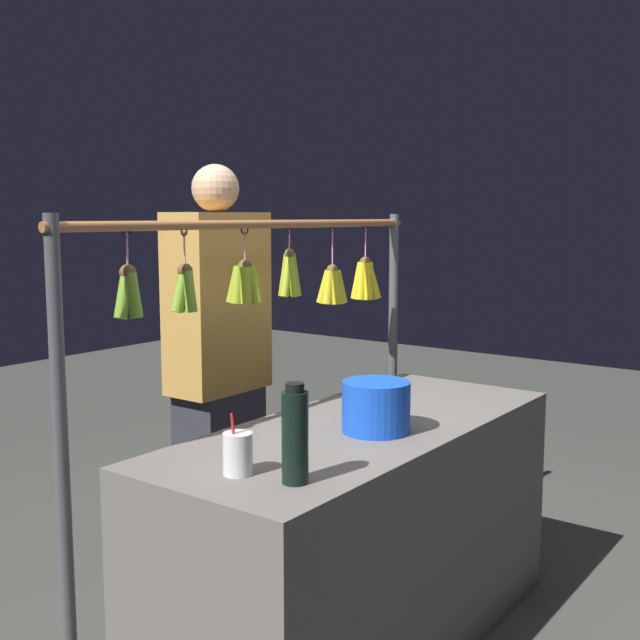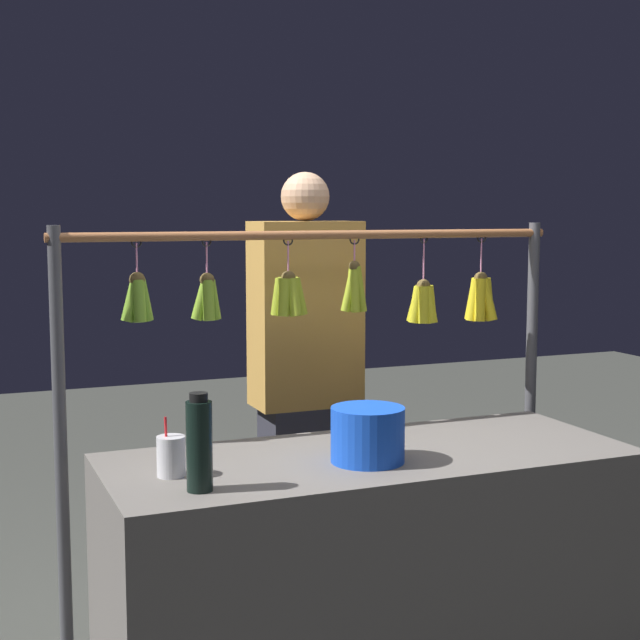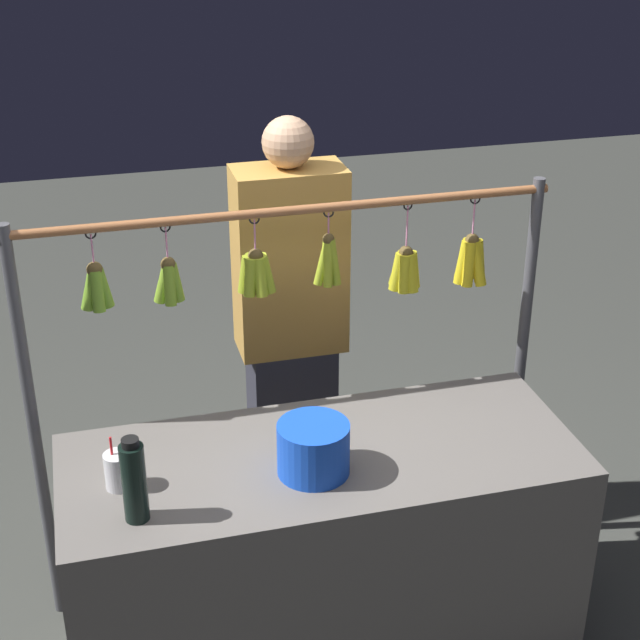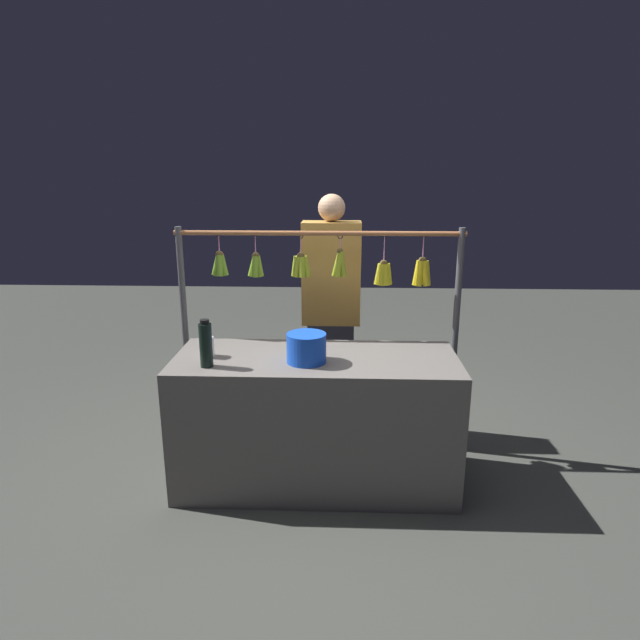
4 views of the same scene
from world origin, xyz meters
name	(u,v)px [view 2 (image 2 of 4)]	position (x,y,z in m)	size (l,w,h in m)	color
market_counter	(369,577)	(0.00, 0.00, 0.42)	(1.73, 0.69, 0.84)	#66605B
display_rack	(329,343)	(-0.04, -0.44, 1.14)	(1.91, 0.14, 1.58)	#4C4C51
water_bottle	(199,444)	(0.62, 0.19, 0.97)	(0.07, 0.07, 0.28)	black
blue_bucket	(368,435)	(0.05, 0.09, 0.93)	(0.23, 0.23, 0.17)	blue
drink_cup	(171,456)	(0.66, 0.02, 0.90)	(0.09, 0.09, 0.18)	silver
vendor_person	(306,396)	(-0.08, -0.77, 0.88)	(0.42, 0.23, 1.78)	#2D2D38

